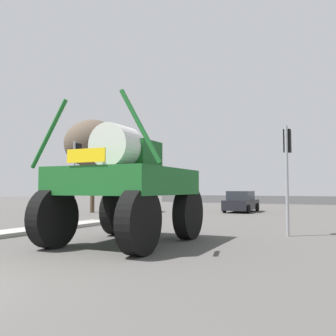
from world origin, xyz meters
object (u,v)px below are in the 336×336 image
Objects in this scene: oversize_sprayer at (126,185)px; bare_tree_left at (93,144)px; traffic_signal_near_left at (77,163)px; sedan_ahead at (241,202)px; traffic_signal_near_right at (287,156)px.

bare_tree_left reaches higher than oversize_sprayer.
traffic_signal_near_left is (-5.72, 4.18, 1.12)m from oversize_sprayer.
sedan_ahead is at bearing 69.96° from traffic_signal_near_left.
traffic_signal_near_left is (-4.53, -12.43, 2.20)m from sedan_ahead.
traffic_signal_near_right is (5.32, -12.43, 2.16)m from sedan_ahead.
sedan_ahead is at bearing 30.85° from bare_tree_left.
oversize_sprayer is at bearing -176.87° from sedan_ahead.
oversize_sprayer is 1.31× the size of traffic_signal_near_left.
traffic_signal_near_right is 0.59× the size of bare_tree_left.
oversize_sprayer is 15.52m from bare_tree_left.
sedan_ahead is 1.04× the size of traffic_signal_near_left.
sedan_ahead is at bearing 113.18° from traffic_signal_near_right.
bare_tree_left is (-4.66, 6.94, 1.97)m from traffic_signal_near_left.
traffic_signal_near_right reaches higher than sedan_ahead.
traffic_signal_near_left is at bearing -180.00° from traffic_signal_near_right.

